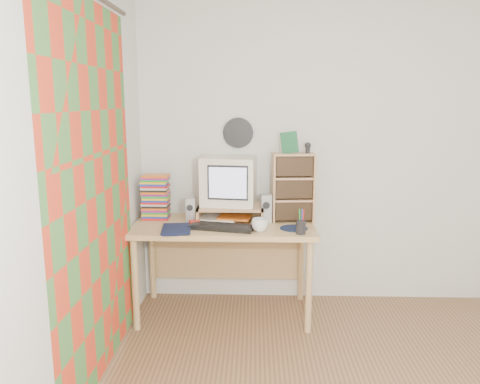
# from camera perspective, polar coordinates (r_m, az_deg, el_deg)

# --- Properties ---
(back_wall) EXTENTS (3.50, 0.00, 3.50)m
(back_wall) POSITION_cam_1_polar(r_m,az_deg,el_deg) (3.99, 13.28, 4.44)
(back_wall) COLOR silver
(back_wall) RESTS_ON floor
(left_wall) EXTENTS (0.00, 3.50, 3.50)m
(left_wall) POSITION_cam_1_polar(r_m,az_deg,el_deg) (2.39, -21.91, -0.42)
(left_wall) COLOR silver
(left_wall) RESTS_ON floor
(curtain) EXTENTS (0.00, 2.20, 2.20)m
(curtain) POSITION_cam_1_polar(r_m,az_deg,el_deg) (2.83, -17.17, -0.47)
(curtain) COLOR red
(curtain) RESTS_ON left_wall
(wall_disc) EXTENTS (0.25, 0.02, 0.25)m
(wall_disc) POSITION_cam_1_polar(r_m,az_deg,el_deg) (3.88, -0.23, 7.22)
(wall_disc) COLOR black
(wall_disc) RESTS_ON back_wall
(desk) EXTENTS (1.40, 0.70, 0.75)m
(desk) POSITION_cam_1_polar(r_m,az_deg,el_deg) (3.75, -1.92, -5.60)
(desk) COLOR tan
(desk) RESTS_ON floor
(monitor_riser) EXTENTS (0.52, 0.30, 0.12)m
(monitor_riser) POSITION_cam_1_polar(r_m,az_deg,el_deg) (3.72, -1.13, -2.07)
(monitor_riser) COLOR tan
(monitor_riser) RESTS_ON desk
(crt_monitor) EXTENTS (0.45, 0.45, 0.38)m
(crt_monitor) POSITION_cam_1_polar(r_m,az_deg,el_deg) (3.73, -1.37, 1.36)
(crt_monitor) COLOR white
(crt_monitor) RESTS_ON monitor_riser
(speaker_left) EXTENTS (0.08, 0.08, 0.19)m
(speaker_left) POSITION_cam_1_polar(r_m,az_deg,el_deg) (3.69, -6.05, -2.21)
(speaker_left) COLOR #A4A3A8
(speaker_left) RESTS_ON desk
(speaker_right) EXTENTS (0.09, 0.09, 0.22)m
(speaker_right) POSITION_cam_1_polar(r_m,az_deg,el_deg) (3.68, 3.20, -1.99)
(speaker_right) COLOR #A4A3A8
(speaker_right) RESTS_ON desk
(keyboard) EXTENTS (0.50, 0.26, 0.03)m
(keyboard) POSITION_cam_1_polar(r_m,az_deg,el_deg) (3.49, -2.23, -4.29)
(keyboard) COLOR black
(keyboard) RESTS_ON desk
(dvd_stack) EXTENTS (0.21, 0.15, 0.29)m
(dvd_stack) POSITION_cam_1_polar(r_m,az_deg,el_deg) (3.83, -10.21, -1.05)
(dvd_stack) COLOR brown
(dvd_stack) RESTS_ON desk
(cd_rack) EXTENTS (0.34, 0.20, 0.54)m
(cd_rack) POSITION_cam_1_polar(r_m,az_deg,el_deg) (3.71, 6.45, 0.58)
(cd_rack) COLOR tan
(cd_rack) RESTS_ON desk
(mug) EXTENTS (0.15, 0.15, 0.10)m
(mug) POSITION_cam_1_polar(r_m,az_deg,el_deg) (3.43, 2.42, -4.04)
(mug) COLOR white
(mug) RESTS_ON desk
(diary) EXTENTS (0.28, 0.22, 0.05)m
(diary) POSITION_cam_1_polar(r_m,az_deg,el_deg) (3.49, -9.51, -4.31)
(diary) COLOR #0F1637
(diary) RESTS_ON desk
(mousepad) EXTENTS (0.22, 0.22, 0.00)m
(mousepad) POSITION_cam_1_polar(r_m,az_deg,el_deg) (3.53, 6.57, -4.42)
(mousepad) COLOR #101B35
(mousepad) RESTS_ON desk
(pen_cup) EXTENTS (0.09, 0.09, 0.14)m
(pen_cup) POSITION_cam_1_polar(r_m,az_deg,el_deg) (3.38, 7.44, -3.94)
(pen_cup) COLOR black
(pen_cup) RESTS_ON desk
(papers) EXTENTS (0.32, 0.26, 0.04)m
(papers) POSITION_cam_1_polar(r_m,az_deg,el_deg) (3.73, -1.88, -3.24)
(papers) COLOR white
(papers) RESTS_ON desk
(red_box) EXTENTS (0.09, 0.07, 0.04)m
(red_box) POSITION_cam_1_polar(r_m,az_deg,el_deg) (3.61, -5.57, -3.78)
(red_box) COLOR red
(red_box) RESTS_ON desk
(game_box) EXTENTS (0.13, 0.06, 0.16)m
(game_box) POSITION_cam_1_polar(r_m,az_deg,el_deg) (3.65, 6.06, 6.02)
(game_box) COLOR #1B5E36
(game_box) RESTS_ON cd_rack
(webcam) EXTENTS (0.05, 0.05, 0.08)m
(webcam) POSITION_cam_1_polar(r_m,az_deg,el_deg) (3.66, 8.26, 5.36)
(webcam) COLOR black
(webcam) RESTS_ON cd_rack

